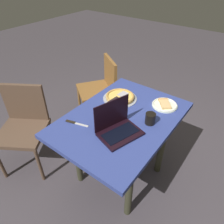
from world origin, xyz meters
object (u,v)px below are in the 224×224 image
Objects in this scene: pizza_tray at (120,97)px; pizza_plate at (165,105)px; laptop at (117,127)px; chair_far at (24,123)px; drink_cup at (150,118)px; dining_table at (121,127)px; table_knife at (75,123)px; chair_near at (101,86)px.

pizza_plate is at bearing -69.43° from pizza_tray.
chair_far is (-0.22, 0.99, -0.32)m from laptop.
drink_cup is at bearing -67.60° from chair_far.
pizza_plate is 0.30m from drink_cup.
pizza_tray is (0.22, 0.18, 0.13)m from dining_table.
table_knife is (-0.12, 0.34, -0.05)m from laptop.
pizza_tray is 0.43m from drink_cup.
chair_far reaches higher than dining_table.
drink_cup is at bearing -120.28° from chair_near.
chair_far is (-1.06, 0.14, 0.01)m from chair_near.
chair_far is at bearing 102.72° from laptop.
pizza_tray is at bearing -126.04° from chair_near.
pizza_plate is 1.14× the size of table_knife.
chair_far is at bearing 98.80° from table_knife.
chair_near reaches higher than pizza_tray.
pizza_tray reaches higher than dining_table.
drink_cup is 1.27m from chair_far.
table_knife is at bearing 138.65° from dining_table.
chair_far is at bearing 172.69° from chair_near.
pizza_plate is (0.54, -0.14, -0.04)m from laptop.
laptop is 0.29m from drink_cup.
chair_near is at bearing 28.60° from table_knife.
dining_table is 1.30× the size of chair_far.
drink_cup reaches higher than pizza_tray.
drink_cup is at bearing -177.84° from pizza_plate.
chair_far is (-0.40, 0.92, -0.15)m from dining_table.
pizza_tray is at bearing 110.57° from pizza_plate.
laptop is at bearing -155.99° from dining_table.
pizza_tray is at bearing 38.58° from dining_table.
table_knife is (-0.66, 0.47, -0.01)m from pizza_plate.
table_knife is at bearing 144.49° from pizza_plate.
drink_cup is at bearing -110.20° from pizza_tray.
drink_cup reaches higher than dining_table.
drink_cup is 0.11× the size of chair_near.
drink_cup is (0.07, -0.23, 0.16)m from dining_table.
pizza_plate is at bearing -14.22° from laptop.
table_knife is (-0.30, 0.26, 0.11)m from dining_table.
pizza_plate is at bearing -30.13° from dining_table.
table_knife reaches higher than dining_table.
pizza_plate is 2.42× the size of drink_cup.
dining_table is at bearing -141.42° from pizza_tray.
dining_table is 1.01m from chair_far.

